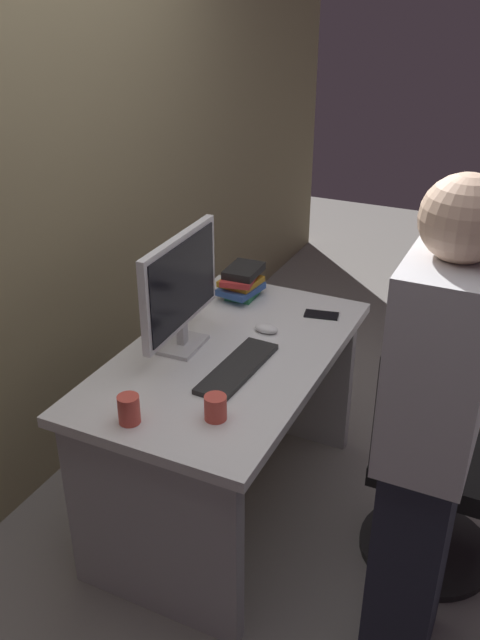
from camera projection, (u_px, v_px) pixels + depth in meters
ground_plane at (230, 502)px, 2.92m from camera, size 9.00×9.00×0.00m
wall_back at (25, 136)px, 2.57m from camera, size 6.40×0.10×3.00m
desk at (229, 405)px, 2.69m from camera, size 1.31×0.75×0.76m
office_chair at (424, 461)px, 2.51m from camera, size 0.52×0.52×0.94m
person_at_desk at (428, 450)px, 1.91m from camera, size 0.40×0.24×1.64m
monitor at (181, 287)px, 2.50m from camera, size 0.54×0.15×0.46m
keyboard at (238, 368)px, 2.45m from camera, size 0.44×0.15×0.02m
mouse at (266, 329)px, 2.71m from camera, size 0.06×0.10×0.03m
cup_near_keyboard at (215, 408)px, 2.17m from camera, size 0.07×0.07×0.09m
cup_by_monitor at (129, 409)px, 2.15m from camera, size 0.07×0.07×0.10m
book_stack at (242, 282)px, 2.99m from camera, size 0.23×0.18×0.14m
cell_phone at (321, 315)px, 2.85m from camera, size 0.10×0.16×0.01m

